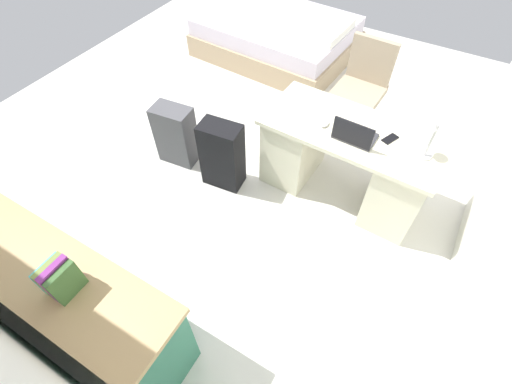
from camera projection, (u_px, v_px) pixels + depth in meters
ground_plane at (263, 150)px, 3.79m from camera, size 6.12×6.12×0.00m
desk at (345, 161)px, 3.15m from camera, size 1.46×0.71×0.74m
office_chair at (359, 93)px, 3.71m from camera, size 0.52×0.52×0.94m
credenza at (64, 294)px, 2.37m from camera, size 1.80×0.48×0.77m
bed at (278, 37)px, 4.80m from camera, size 1.98×1.52×0.58m
suitcase_black at (222, 156)px, 3.26m from camera, size 0.38×0.26×0.67m
suitcase_spare_grey at (176, 135)px, 3.48m from camera, size 0.38×0.26×0.61m
laptop at (354, 135)px, 2.76m from camera, size 0.32×0.23×0.21m
computer_mouse at (325, 123)px, 2.90m from camera, size 0.06×0.10×0.03m
cell_phone_near_laptop at (390, 139)px, 2.80m from camera, size 0.11×0.15×0.01m
desk_lamp at (431, 127)px, 2.50m from camera, size 0.16×0.11×0.34m
book_row at (59, 278)px, 1.90m from camera, size 0.15×0.17×0.24m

